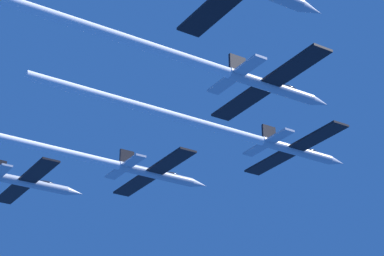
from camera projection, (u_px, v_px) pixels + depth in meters
The scene contains 3 objects.
jet_lead at pixel (228, 131), 82.37m from camera, with size 16.06×39.60×2.66m.
jet_left_wing at pixel (96, 160), 86.03m from camera, with size 16.06×35.71×2.66m.
jet_right_wing at pixel (182, 58), 67.84m from camera, with size 16.06×40.68×2.66m.
Camera 1 is at (60.84, -51.94, -34.88)m, focal length 71.48 mm.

